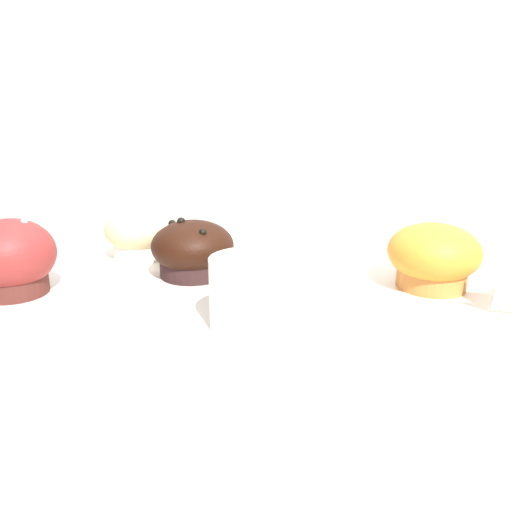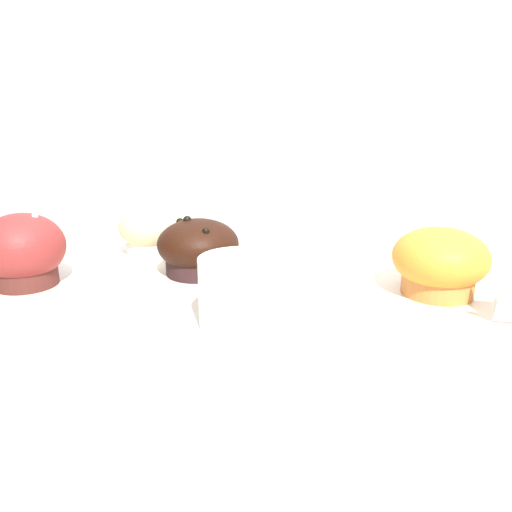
{
  "view_description": "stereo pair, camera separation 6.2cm",
  "coord_description": "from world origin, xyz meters",
  "px_view_note": "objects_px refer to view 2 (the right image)",
  "views": [
    {
      "loc": [
        0.1,
        -0.57,
        1.13
      ],
      "look_at": [
        -0.02,
        0.01,
        0.95
      ],
      "focal_mm": 35.0,
      "sensor_mm": 36.0,
      "label": 1
    },
    {
      "loc": [
        0.16,
        -0.55,
        1.13
      ],
      "look_at": [
        -0.02,
        0.01,
        0.95
      ],
      "focal_mm": 35.0,
      "sensor_mm": 36.0,
      "label": 2
    }
  ],
  "objects_px": {
    "muffin_front_center": "(440,262)",
    "muffin_front_left": "(154,230)",
    "muffin_front_right": "(198,248)",
    "muffin_back_right": "(23,251)",
    "coffee_cup": "(239,289)"
  },
  "relations": [
    {
      "from": "muffin_front_center",
      "to": "muffin_front_right",
      "type": "bearing_deg",
      "value": -176.95
    },
    {
      "from": "muffin_front_center",
      "to": "muffin_back_right",
      "type": "relative_size",
      "value": 1.08
    },
    {
      "from": "muffin_front_center",
      "to": "muffin_back_right",
      "type": "height_order",
      "value": "muffin_back_right"
    },
    {
      "from": "muffin_front_left",
      "to": "muffin_front_right",
      "type": "bearing_deg",
      "value": -32.89
    },
    {
      "from": "muffin_front_left",
      "to": "coffee_cup",
      "type": "height_order",
      "value": "muffin_front_left"
    },
    {
      "from": "muffin_front_right",
      "to": "coffee_cup",
      "type": "relative_size",
      "value": 0.84
    },
    {
      "from": "muffin_front_center",
      "to": "muffin_back_right",
      "type": "bearing_deg",
      "value": -165.77
    },
    {
      "from": "muffin_back_right",
      "to": "coffee_cup",
      "type": "relative_size",
      "value": 0.79
    },
    {
      "from": "muffin_front_center",
      "to": "muffin_back_right",
      "type": "distance_m",
      "value": 0.52
    },
    {
      "from": "muffin_front_left",
      "to": "muffin_back_right",
      "type": "bearing_deg",
      "value": -115.76
    },
    {
      "from": "muffin_front_center",
      "to": "muffin_front_right",
      "type": "height_order",
      "value": "muffin_front_center"
    },
    {
      "from": "coffee_cup",
      "to": "muffin_back_right",
      "type": "bearing_deg",
      "value": 174.36
    },
    {
      "from": "muffin_front_center",
      "to": "muffin_front_right",
      "type": "xyz_separation_m",
      "value": [
        -0.31,
        -0.02,
        -0.0
      ]
    },
    {
      "from": "muffin_front_center",
      "to": "coffee_cup",
      "type": "bearing_deg",
      "value": -141.99
    },
    {
      "from": "muffin_front_center",
      "to": "muffin_front_left",
      "type": "bearing_deg",
      "value": 172.92
    }
  ]
}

